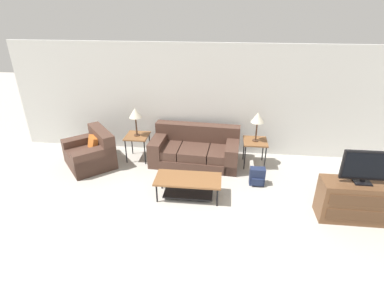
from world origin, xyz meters
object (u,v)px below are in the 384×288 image
object	(u,v)px
couch	(195,150)
table_lamp_left	(135,114)
coffee_table	(188,183)
side_table_left	(137,138)
backpack	(257,177)
side_table_right	(255,143)
tv_console	(357,201)
armchair	(91,153)
television	(367,166)
table_lamp_right	(258,118)

from	to	relation	value
couch	table_lamp_left	bearing A→B (deg)	-179.88
coffee_table	side_table_left	size ratio (longest dim) A/B	2.05
coffee_table	backpack	bearing A→B (deg)	23.51
side_table_left	side_table_right	size ratio (longest dim) A/B	1.00
tv_console	armchair	bearing A→B (deg)	165.93
table_lamp_left	coffee_table	bearing A→B (deg)	-45.97
television	coffee_table	bearing A→B (deg)	174.11
couch	coffee_table	size ratio (longest dim) A/B	1.64
armchair	coffee_table	xyz separation A→B (m)	(2.34, -1.01, 0.02)
side_table_right	television	distance (m)	2.37
table_lamp_left	backpack	bearing A→B (deg)	-16.93
table_lamp_left	television	size ratio (longest dim) A/B	0.86
table_lamp_left	tv_console	world-z (taller)	table_lamp_left
armchair	side_table_left	bearing A→B (deg)	21.70
coffee_table	table_lamp_left	distance (m)	2.12
side_table_left	coffee_table	bearing A→B (deg)	-45.97
television	backpack	xyz separation A→B (m)	(-1.56, 0.88, -0.84)
couch	table_lamp_right	world-z (taller)	table_lamp_right
side_table_right	table_lamp_left	xyz separation A→B (m)	(-2.69, 0.00, 0.59)
couch	table_lamp_right	bearing A→B (deg)	-0.12
table_lamp_right	armchair	bearing A→B (deg)	-173.93
side_table_left	table_lamp_right	xyz separation A→B (m)	(2.69, 0.00, 0.59)
couch	tv_console	distance (m)	3.38
table_lamp_left	tv_console	bearing A→B (deg)	-21.80
couch	television	world-z (taller)	television
tv_console	television	world-z (taller)	television
table_lamp_right	backpack	size ratio (longest dim) A/B	1.78
couch	side_table_left	bearing A→B (deg)	-179.88
coffee_table	side_table_right	size ratio (longest dim) A/B	2.05
couch	table_lamp_left	size ratio (longest dim) A/B	3.07
tv_console	television	size ratio (longest dim) A/B	1.60
coffee_table	table_lamp_right	size ratio (longest dim) A/B	1.87
side_table_left	table_lamp_left	bearing A→B (deg)	116.57
couch	backpack	world-z (taller)	couch
coffee_table	table_lamp_left	size ratio (longest dim) A/B	1.87
armchair	side_table_left	distance (m)	1.09
side_table_left	table_lamp_right	bearing A→B (deg)	0.00
side_table_right	backpack	world-z (taller)	side_table_right
couch	side_table_left	size ratio (longest dim) A/B	3.37
side_table_left	television	world-z (taller)	television
side_table_right	couch	bearing A→B (deg)	179.88
couch	tv_console	world-z (taller)	couch
armchair	coffee_table	distance (m)	2.55
side_table_right	backpack	distance (m)	0.90
side_table_right	side_table_left	bearing A→B (deg)	180.00
armchair	tv_console	bearing A→B (deg)	-14.07
armchair	tv_console	distance (m)	5.41
couch	television	size ratio (longest dim) A/B	2.64
armchair	side_table_left	size ratio (longest dim) A/B	2.32
couch	backpack	bearing A→B (deg)	-31.40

